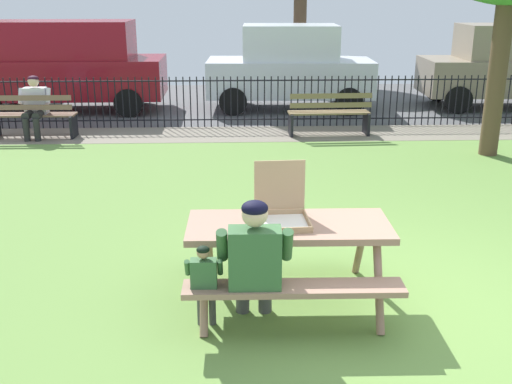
{
  "coord_description": "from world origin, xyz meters",
  "views": [
    {
      "loc": [
        -1.67,
        -4.76,
        2.73
      ],
      "look_at": [
        -1.43,
        1.2,
        0.75
      ],
      "focal_mm": 42.65,
      "sensor_mm": 36.0,
      "label": 1
    }
  ],
  "objects_px": {
    "child_at_table": "(204,279)",
    "parked_car_right": "(505,66)",
    "parked_car_left": "(65,64)",
    "picnic_table_foreground": "(288,241)",
    "adult_at_table": "(255,259)",
    "person_on_park_bench": "(34,104)",
    "parked_car_center": "(290,67)",
    "pizza_box_open": "(281,208)",
    "park_bench_left": "(33,117)",
    "park_bench_center": "(329,114)"
  },
  "relations": [
    {
      "from": "pizza_box_open",
      "to": "child_at_table",
      "type": "distance_m",
      "value": 0.98
    },
    {
      "from": "park_bench_left",
      "to": "parked_car_right",
      "type": "distance_m",
      "value": 10.88
    },
    {
      "from": "adult_at_table",
      "to": "child_at_table",
      "type": "height_order",
      "value": "adult_at_table"
    },
    {
      "from": "pizza_box_open",
      "to": "parked_car_center",
      "type": "xyz_separation_m",
      "value": [
        0.97,
        9.56,
        0.12
      ]
    },
    {
      "from": "child_at_table",
      "to": "parked_car_left",
      "type": "distance_m",
      "value": 10.81
    },
    {
      "from": "picnic_table_foreground",
      "to": "person_on_park_bench",
      "type": "xyz_separation_m",
      "value": [
        -4.29,
        6.79,
        0.06
      ]
    },
    {
      "from": "child_at_table",
      "to": "park_bench_left",
      "type": "bearing_deg",
      "value": 116.32
    },
    {
      "from": "picnic_table_foreground",
      "to": "child_at_table",
      "type": "height_order",
      "value": "child_at_table"
    },
    {
      "from": "child_at_table",
      "to": "parked_car_center",
      "type": "xyz_separation_m",
      "value": [
        1.64,
        10.16,
        0.51
      ]
    },
    {
      "from": "park_bench_center",
      "to": "picnic_table_foreground",
      "type": "bearing_deg",
      "value": -101.91
    },
    {
      "from": "parked_car_center",
      "to": "park_bench_left",
      "type": "bearing_deg",
      "value": -151.38
    },
    {
      "from": "parked_car_left",
      "to": "parked_car_right",
      "type": "xyz_separation_m",
      "value": [
        10.53,
        -0.0,
        -0.09
      ]
    },
    {
      "from": "park_bench_left",
      "to": "park_bench_center",
      "type": "distance_m",
      "value": 5.77
    },
    {
      "from": "park_bench_center",
      "to": "person_on_park_bench",
      "type": "height_order",
      "value": "person_on_park_bench"
    },
    {
      "from": "parked_car_center",
      "to": "parked_car_left",
      "type": "bearing_deg",
      "value": 180.0
    },
    {
      "from": "picnic_table_foreground",
      "to": "person_on_park_bench",
      "type": "height_order",
      "value": "person_on_park_bench"
    },
    {
      "from": "adult_at_table",
      "to": "child_at_table",
      "type": "relative_size",
      "value": 1.46
    },
    {
      "from": "parked_car_left",
      "to": "parked_car_right",
      "type": "bearing_deg",
      "value": -0.0
    },
    {
      "from": "person_on_park_bench",
      "to": "parked_car_center",
      "type": "relative_size",
      "value": 0.3
    },
    {
      "from": "adult_at_table",
      "to": "park_bench_center",
      "type": "height_order",
      "value": "adult_at_table"
    },
    {
      "from": "person_on_park_bench",
      "to": "adult_at_table",
      "type": "bearing_deg",
      "value": -61.43
    },
    {
      "from": "person_on_park_bench",
      "to": "parked_car_center",
      "type": "distance_m",
      "value": 5.93
    },
    {
      "from": "adult_at_table",
      "to": "child_at_table",
      "type": "bearing_deg",
      "value": -176.64
    },
    {
      "from": "parked_car_left",
      "to": "picnic_table_foreground",
      "type": "bearing_deg",
      "value": -65.47
    },
    {
      "from": "pizza_box_open",
      "to": "picnic_table_foreground",
      "type": "bearing_deg",
      "value": -52.06
    },
    {
      "from": "person_on_park_bench",
      "to": "picnic_table_foreground",
      "type": "bearing_deg",
      "value": -57.72
    },
    {
      "from": "person_on_park_bench",
      "to": "child_at_table",
      "type": "bearing_deg",
      "value": -64.05
    },
    {
      "from": "picnic_table_foreground",
      "to": "parked_car_center",
      "type": "bearing_deg",
      "value": 84.64
    },
    {
      "from": "child_at_table",
      "to": "parked_car_right",
      "type": "height_order",
      "value": "parked_car_right"
    },
    {
      "from": "parked_car_right",
      "to": "pizza_box_open",
      "type": "bearing_deg",
      "value": -122.96
    },
    {
      "from": "park_bench_left",
      "to": "parked_car_center",
      "type": "distance_m",
      "value": 6.0
    },
    {
      "from": "pizza_box_open",
      "to": "parked_car_center",
      "type": "bearing_deg",
      "value": 84.23
    },
    {
      "from": "adult_at_table",
      "to": "parked_car_center",
      "type": "xyz_separation_m",
      "value": [
        1.23,
        10.13,
        0.35
      ]
    },
    {
      "from": "picnic_table_foreground",
      "to": "child_at_table",
      "type": "xyz_separation_m",
      "value": [
        -0.73,
        -0.52,
        -0.1
      ]
    },
    {
      "from": "pizza_box_open",
      "to": "adult_at_table",
      "type": "bearing_deg",
      "value": -114.56
    },
    {
      "from": "parked_car_left",
      "to": "parked_car_right",
      "type": "distance_m",
      "value": 10.54
    },
    {
      "from": "park_bench_left",
      "to": "parked_car_center",
      "type": "height_order",
      "value": "parked_car_center"
    },
    {
      "from": "picnic_table_foreground",
      "to": "parked_car_left",
      "type": "relative_size",
      "value": 0.4
    },
    {
      "from": "park_bench_center",
      "to": "parked_car_right",
      "type": "xyz_separation_m",
      "value": [
        4.71,
        2.86,
        0.59
      ]
    },
    {
      "from": "pizza_box_open",
      "to": "child_at_table",
      "type": "xyz_separation_m",
      "value": [
        -0.67,
        -0.6,
        -0.39
      ]
    },
    {
      "from": "person_on_park_bench",
      "to": "parked_car_right",
      "type": "xyz_separation_m",
      "value": [
        10.43,
        2.84,
        0.35
      ]
    },
    {
      "from": "child_at_table",
      "to": "picnic_table_foreground",
      "type": "bearing_deg",
      "value": 35.35
    },
    {
      "from": "picnic_table_foreground",
      "to": "adult_at_table",
      "type": "distance_m",
      "value": 0.59
    },
    {
      "from": "child_at_table",
      "to": "parked_car_center",
      "type": "bearing_deg",
      "value": 80.84
    },
    {
      "from": "child_at_table",
      "to": "parked_car_left",
      "type": "bearing_deg",
      "value": 109.85
    },
    {
      "from": "child_at_table",
      "to": "park_bench_center",
      "type": "xyz_separation_m",
      "value": [
        2.16,
        7.29,
        -0.08
      ]
    },
    {
      "from": "park_bench_left",
      "to": "parked_car_left",
      "type": "height_order",
      "value": "parked_car_left"
    },
    {
      "from": "child_at_table",
      "to": "park_bench_center",
      "type": "distance_m",
      "value": 7.61
    },
    {
      "from": "parked_car_center",
      "to": "parked_car_right",
      "type": "distance_m",
      "value": 5.23
    },
    {
      "from": "parked_car_center",
      "to": "parked_car_right",
      "type": "height_order",
      "value": "same"
    }
  ]
}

